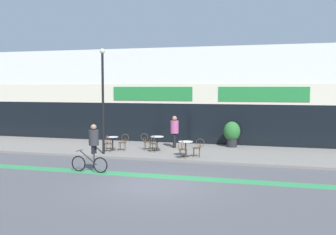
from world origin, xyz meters
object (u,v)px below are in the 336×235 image
Objects in this scene: cafe_chair_0_side at (124,141)px; pedestrian_near_end at (175,129)px; planter_pot at (232,133)px; bistro_table_0 at (113,141)px; cafe_chair_1_near at (153,142)px; cafe_chair_2_near at (183,148)px; bistro_table_2 at (186,146)px; bistro_table_1 at (157,140)px; cafe_chair_2_side at (198,146)px; cafe_chair_0_near at (108,142)px; lamp_post at (103,94)px; cyclist_0 at (93,145)px; cafe_chair_1_side at (146,140)px.

pedestrian_near_end is at bearing -150.19° from cafe_chair_0_side.
cafe_chair_0_side is 0.62× the size of planter_pot.
bistro_table_0 is 2.32m from cafe_chair_1_near.
planter_pot is at bearing -24.13° from cafe_chair_2_near.
bistro_table_0 is 4.29m from bistro_table_2.
pedestrian_near_end is at bearing 60.68° from bistro_table_1.
pedestrian_near_end is (-1.86, 2.56, 0.54)m from cafe_chair_2_side.
cafe_chair_0_near is 2.39m from cafe_chair_1_near.
lamp_post reaches higher than cyclist_0.
cafe_chair_1_side is 3.23m from cafe_chair_2_near.
bistro_table_2 is at bearing -96.89° from cafe_chair_0_near.
cafe_chair_0_side is at bearing -17.03° from cafe_chair_2_side.
cafe_chair_1_side is at bearing -179.57° from bistro_table_1.
cafe_chair_2_near is 4.71m from planter_pot.
cafe_chair_0_near reaches higher than bistro_table_1.
cafe_chair_1_near is at bearing -0.39° from bistro_table_0.
bistro_table_2 is at bearing -10.55° from bistro_table_0.
bistro_table_0 is 0.81× the size of cafe_chair_0_near.
cafe_chair_2_near is at bearing -113.02° from planter_pot.
cafe_chair_0_near reaches higher than bistro_table_0.
cafe_chair_1_near reaches higher than bistro_table_1.
lamp_post is (-2.27, -1.23, 2.55)m from cafe_chair_1_near.
lamp_post reaches higher than cafe_chair_2_near.
cyclist_0 reaches higher than cafe_chair_0_near.
cafe_chair_1_near is at bearing -117.46° from pedestrian_near_end.
cyclist_0 is (0.61, -4.86, 0.51)m from cafe_chair_0_side.
cafe_chair_0_side is 0.17× the size of lamp_post.
cafe_chair_0_near and cafe_chair_1_near have the same top height.
bistro_table_2 is at bearing -107.33° from cafe_chair_1_near.
cafe_chair_0_side is at bearing -154.50° from cafe_chair_1_side.
cafe_chair_2_near is (3.60, -1.42, 0.00)m from cafe_chair_0_side.
bistro_table_0 is 0.63m from cafe_chair_0_near.
cafe_chair_1_side and cafe_chair_2_near have the same top height.
cafe_chair_0_near is 7.02m from planter_pot.
cafe_chair_2_side reaches higher than bistro_table_1.
bistro_table_0 is 4.45m from cafe_chair_2_near.
planter_pot reaches higher than cafe_chair_0_side.
cafe_chair_0_near is 0.45× the size of cyclist_0.
planter_pot is 0.72× the size of cyclist_0.
planter_pot reaches higher than cafe_chair_2_near.
cafe_chair_0_near is at bearing 38.55° from cafe_chair_0_side.
cyclist_0 is at bearing -111.91° from pedestrian_near_end.
lamp_post is (0.04, -1.24, 2.55)m from bistro_table_0.
pedestrian_near_end is at bearing 45.85° from lamp_post.
planter_pot is at bearing 34.62° from lamp_post.
bistro_table_1 is 0.42× the size of pedestrian_near_end.
cafe_chair_2_near is at bearing -121.52° from cafe_chair_1_near.
cafe_chair_0_near is at bearing -89.43° from bistro_table_0.
bistro_table_1 is 0.84× the size of cafe_chair_1_side.
pedestrian_near_end is at bearing -55.70° from cafe_chair_0_near.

